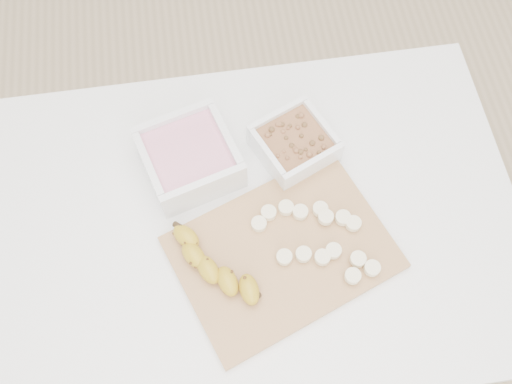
{
  "coord_description": "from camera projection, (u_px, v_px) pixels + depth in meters",
  "views": [
    {
      "loc": [
        -0.06,
        -0.4,
        1.75
      ],
      "look_at": [
        0.0,
        0.03,
        0.81
      ],
      "focal_mm": 40.0,
      "sensor_mm": 36.0,
      "label": 1
    }
  ],
  "objects": [
    {
      "name": "bowl_yogurt",
      "position": [
        189.0,
        157.0,
        1.09
      ],
      "size": [
        0.21,
        0.21,
        0.08
      ],
      "color": "white",
      "rests_on": "table"
    },
    {
      "name": "bowl_granola",
      "position": [
        294.0,
        144.0,
        1.11
      ],
      "size": [
        0.18,
        0.18,
        0.06
      ],
      "color": "white",
      "rests_on": "table"
    },
    {
      "name": "banana",
      "position": [
        216.0,
        267.0,
        1.01
      ],
      "size": [
        0.14,
        0.2,
        0.03
      ],
      "primitive_type": null,
      "rotation": [
        0.0,
        0.0,
        0.52
      ],
      "color": "#B5911C",
      "rests_on": "cutting_board"
    },
    {
      "name": "banana_slices",
      "position": [
        318.0,
        236.0,
        1.04
      ],
      "size": [
        0.22,
        0.18,
        0.02
      ],
      "color": "#FAEDBF",
      "rests_on": "cutting_board"
    },
    {
      "name": "cutting_board",
      "position": [
        283.0,
        252.0,
        1.04
      ],
      "size": [
        0.45,
        0.39,
        0.01
      ],
      "primitive_type": "cube",
      "rotation": [
        0.0,
        0.0,
        0.36
      ],
      "color": "tan",
      "rests_on": "table"
    },
    {
      "name": "ground",
      "position": [
        257.0,
        311.0,
        1.76
      ],
      "size": [
        3.5,
        3.5,
        0.0
      ],
      "primitive_type": "plane",
      "color": "#C6AD89",
      "rests_on": "ground"
    },
    {
      "name": "table",
      "position": [
        258.0,
        237.0,
        1.17
      ],
      "size": [
        1.0,
        0.7,
        0.75
      ],
      "color": "white",
      "rests_on": "ground"
    }
  ]
}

